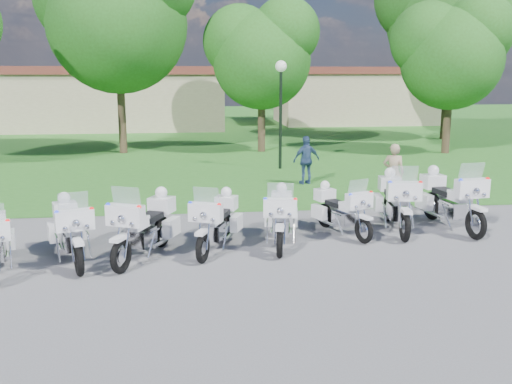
{
  "coord_description": "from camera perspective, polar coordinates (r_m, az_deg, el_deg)",
  "views": [
    {
      "loc": [
        -1.19,
        -12.14,
        3.8
      ],
      "look_at": [
        0.35,
        1.2,
        0.95
      ],
      "focal_mm": 40.0,
      "sensor_mm": 36.0,
      "label": 1
    }
  ],
  "objects": [
    {
      "name": "grass_lawn",
      "position": [
        39.34,
        -4.85,
        6.41
      ],
      "size": [
        100.0,
        48.0,
        0.01
      ],
      "primitive_type": "cube",
      "color": "#296B21",
      "rests_on": "ground"
    },
    {
      "name": "motorcycle_4",
      "position": [
        12.7,
        2.5,
        -2.42
      ],
      "size": [
        1.01,
        2.28,
        1.54
      ],
      "rotation": [
        0.0,
        0.0,
        2.96
      ],
      "color": "black",
      "rests_on": "ground"
    },
    {
      "name": "ground",
      "position": [
        12.78,
        -0.95,
        -5.32
      ],
      "size": [
        100.0,
        100.0,
        0.0
      ],
      "primitive_type": "plane",
      "color": "#5D5D63",
      "rests_on": "ground"
    },
    {
      "name": "tree_3",
      "position": [
        28.28,
        18.91,
        13.36
      ],
      "size": [
        5.42,
        4.63,
        7.23
      ],
      "color": "#38281C",
      "rests_on": "ground"
    },
    {
      "name": "tree_4",
      "position": [
        34.32,
        18.85,
        16.99
      ],
      "size": [
        8.11,
        6.92,
        10.81
      ],
      "color": "#38281C",
      "rests_on": "ground"
    },
    {
      "name": "motorcycle_5",
      "position": [
        13.66,
        8.45,
        -1.71
      ],
      "size": [
        1.18,
        2.02,
        1.43
      ],
      "rotation": [
        0.0,
        0.0,
        3.51
      ],
      "color": "black",
      "rests_on": "ground"
    },
    {
      "name": "tree_2",
      "position": [
        27.38,
        0.47,
        13.95
      ],
      "size": [
        5.37,
        4.58,
        7.16
      ],
      "color": "#38281C",
      "rests_on": "ground"
    },
    {
      "name": "tree_1",
      "position": [
        27.75,
        -13.86,
        17.28
      ],
      "size": [
        7.39,
        6.31,
        9.85
      ],
      "color": "#38281C",
      "rests_on": "ground"
    },
    {
      "name": "motorcycle_3",
      "position": [
        12.36,
        -3.93,
        -2.89
      ],
      "size": [
        1.24,
        2.16,
        1.52
      ],
      "rotation": [
        0.0,
        0.0,
        2.78
      ],
      "color": "black",
      "rests_on": "ground"
    },
    {
      "name": "lamp_post",
      "position": [
        22.41,
        2.5,
        10.37
      ],
      "size": [
        0.44,
        0.44,
        4.21
      ],
      "color": "black",
      "rests_on": "ground"
    },
    {
      "name": "building_east",
      "position": [
        43.9,
        9.68,
        9.56
      ],
      "size": [
        11.44,
        7.28,
        4.1
      ],
      "color": "tan",
      "rests_on": "ground"
    },
    {
      "name": "motorcycle_2",
      "position": [
        12.02,
        -10.99,
        -3.25
      ],
      "size": [
        1.41,
        2.3,
        1.65
      ],
      "rotation": [
        0.0,
        0.0,
        2.73
      ],
      "color": "black",
      "rests_on": "ground"
    },
    {
      "name": "bystander_a",
      "position": [
        17.28,
        13.57,
        1.86
      ],
      "size": [
        0.74,
        0.63,
        1.73
      ],
      "primitive_type": "imported",
      "rotation": [
        0.0,
        0.0,
        2.73
      ],
      "color": "tan",
      "rests_on": "ground"
    },
    {
      "name": "building_west",
      "position": [
        40.47,
        -13.58,
        9.21
      ],
      "size": [
        14.56,
        8.32,
        4.1
      ],
      "color": "tan",
      "rests_on": "ground"
    },
    {
      "name": "motorcycle_1",
      "position": [
        12.17,
        -18.06,
        -3.59
      ],
      "size": [
        1.24,
        2.27,
        1.58
      ],
      "rotation": [
        0.0,
        0.0,
        3.47
      ],
      "color": "black",
      "rests_on": "ground"
    },
    {
      "name": "motorcycle_7",
      "position": [
        14.82,
        18.82,
        -0.62
      ],
      "size": [
        1.07,
        2.6,
        1.75
      ],
      "rotation": [
        0.0,
        0.0,
        3.28
      ],
      "color": "black",
      "rests_on": "ground"
    },
    {
      "name": "motorcycle_6",
      "position": [
        14.28,
        13.79,
        -0.85
      ],
      "size": [
        1.05,
        2.53,
        1.71
      ],
      "rotation": [
        0.0,
        0.0,
        3.0
      ],
      "color": "black",
      "rests_on": "ground"
    },
    {
      "name": "bystander_c",
      "position": [
        19.53,
        5.06,
        3.17
      ],
      "size": [
        1.04,
        0.64,
        1.65
      ],
      "primitive_type": "imported",
      "rotation": [
        0.0,
        0.0,
        3.4
      ],
      "color": "#304974",
      "rests_on": "ground"
    }
  ]
}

